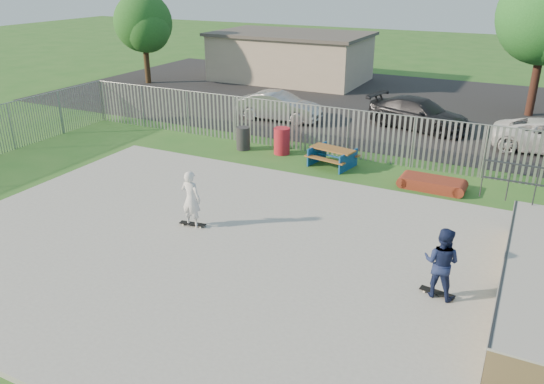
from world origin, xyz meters
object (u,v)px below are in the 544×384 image
at_px(trash_bin_grey, 243,138).
at_px(car_silver, 279,106).
at_px(tree_left, 143,23).
at_px(trash_bin_red, 282,141).
at_px(skater_navy, 441,263).
at_px(skater_white, 191,199).
at_px(picnic_table, 332,157).
at_px(funbox, 432,184).
at_px(car_dark, 419,114).

height_order(trash_bin_grey, car_silver, car_silver).
distance_m(trash_bin_grey, tree_left, 16.46).
bearing_deg(trash_bin_red, trash_bin_grey, -173.15).
distance_m(skater_navy, skater_white, 7.10).
bearing_deg(car_silver, trash_bin_red, -155.77).
bearing_deg(skater_white, picnic_table, -102.25).
bearing_deg(funbox, tree_left, 154.43).
height_order(picnic_table, trash_bin_red, trash_bin_red).
relative_size(trash_bin_grey, tree_left, 0.17).
relative_size(tree_left, skater_white, 3.42).
xyz_separation_m(trash_bin_grey, skater_navy, (9.53, -7.79, 0.52)).
bearing_deg(tree_left, skater_navy, -37.97).
height_order(trash_bin_red, car_dark, car_dark).
relative_size(picnic_table, skater_navy, 1.14).
xyz_separation_m(car_dark, tree_left, (-18.80, 3.17, 3.18)).
height_order(tree_left, skater_navy, tree_left).
relative_size(car_silver, car_dark, 0.86).
relative_size(picnic_table, trash_bin_red, 1.76).
bearing_deg(skater_navy, car_silver, -42.77).
bearing_deg(car_silver, skater_navy, -144.21).
bearing_deg(skater_navy, car_dark, -67.54).
bearing_deg(car_dark, tree_left, 95.13).
xyz_separation_m(tree_left, skater_navy, (22.39, -17.47, -2.91)).
distance_m(picnic_table, trash_bin_grey, 4.13).
xyz_separation_m(picnic_table, skater_navy, (5.41, -7.53, 0.63)).
bearing_deg(picnic_table, car_dark, 86.16).
bearing_deg(trash_bin_grey, skater_white, -71.57).
relative_size(trash_bin_red, car_silver, 0.26).
height_order(car_silver, skater_white, skater_white).
distance_m(trash_bin_grey, skater_navy, 12.32).
bearing_deg(skater_white, trash_bin_red, -83.41).
bearing_deg(car_silver, car_dark, -79.59).
distance_m(funbox, tree_left, 23.76).
height_order(picnic_table, skater_navy, skater_navy).
distance_m(picnic_table, tree_left, 20.00).
bearing_deg(trash_bin_red, car_dark, 56.26).
distance_m(trash_bin_red, trash_bin_grey, 1.74).
height_order(trash_bin_red, car_silver, car_silver).
relative_size(picnic_table, car_dark, 0.39).
distance_m(funbox, skater_navy, 7.07).
xyz_separation_m(car_silver, skater_white, (3.15, -12.25, 0.28)).
relative_size(trash_bin_red, car_dark, 0.22).
xyz_separation_m(trash_bin_red, car_silver, (-2.43, 4.72, 0.17)).
bearing_deg(picnic_table, trash_bin_red, -179.89).
distance_m(funbox, trash_bin_grey, 8.14).
bearing_deg(skater_navy, picnic_table, -45.94).
bearing_deg(funbox, picnic_table, 171.86).
xyz_separation_m(picnic_table, skater_white, (-1.68, -7.07, 0.63)).
bearing_deg(car_silver, funbox, -126.68).
height_order(trash_bin_grey, skater_white, skater_white).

